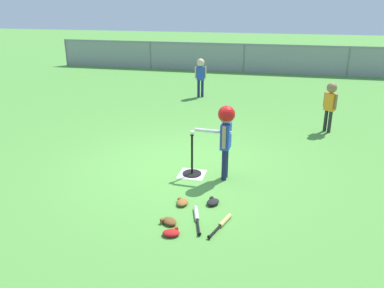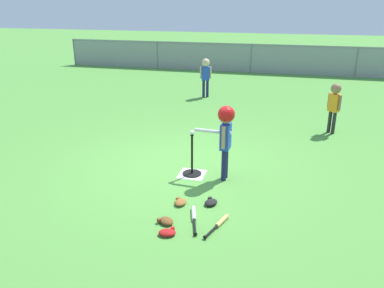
{
  "view_description": "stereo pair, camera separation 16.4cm",
  "coord_description": "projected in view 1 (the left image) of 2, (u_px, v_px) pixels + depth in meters",
  "views": [
    {
      "loc": [
        1.61,
        -6.11,
        2.79
      ],
      "look_at": [
        0.23,
        -0.27,
        0.55
      ],
      "focal_mm": 36.22,
      "sensor_mm": 36.0,
      "label": 1
    },
    {
      "loc": [
        1.77,
        -6.07,
        2.79
      ],
      "look_at": [
        0.23,
        -0.27,
        0.55
      ],
      "focal_mm": 36.22,
      "sensor_mm": 36.0,
      "label": 2
    }
  ],
  "objects": [
    {
      "name": "fielder_near_left",
      "position": [
        201.0,
        73.0,
        11.59
      ],
      "size": [
        0.34,
        0.23,
        1.16
      ],
      "color": "#191E4C",
      "rests_on": "ground_plane"
    },
    {
      "name": "outfield_fence",
      "position": [
        244.0,
        57.0,
        15.67
      ],
      "size": [
        16.06,
        0.06,
        1.15
      ],
      "color": "slate",
      "rests_on": "ground_plane"
    },
    {
      "name": "glove_by_plate",
      "position": [
        182.0,
        202.0,
        5.61
      ],
      "size": [
        0.18,
        0.23,
        0.07
      ],
      "color": "brown",
      "rests_on": "ground_plane"
    },
    {
      "name": "spare_bat_silver",
      "position": [
        197.0,
        216.0,
        5.26
      ],
      "size": [
        0.25,
        0.66,
        0.06
      ],
      "color": "silver",
      "rests_on": "ground_plane"
    },
    {
      "name": "glove_outfield_drop",
      "position": [
        171.0,
        233.0,
        4.87
      ],
      "size": [
        0.26,
        0.22,
        0.07
      ],
      "color": "#B21919",
      "rests_on": "ground_plane"
    },
    {
      "name": "baseball_on_tee",
      "position": [
        192.0,
        132.0,
        6.33
      ],
      "size": [
        0.07,
        0.07,
        0.07
      ],
      "primitive_type": "sphere",
      "color": "white",
      "rests_on": "batting_tee"
    },
    {
      "name": "home_plate",
      "position": [
        192.0,
        174.0,
        6.59
      ],
      "size": [
        0.44,
        0.44,
        0.01
      ],
      "primitive_type": "cube",
      "color": "white",
      "rests_on": "ground_plane"
    },
    {
      "name": "spare_bat_wood",
      "position": [
        223.0,
        222.0,
        5.11
      ],
      "size": [
        0.23,
        0.6,
        0.06
      ],
      "color": "#DBB266",
      "rests_on": "ground_plane"
    },
    {
      "name": "batting_tee",
      "position": [
        192.0,
        168.0,
        6.56
      ],
      "size": [
        0.32,
        0.32,
        0.72
      ],
      "color": "black",
      "rests_on": "ground_plane"
    },
    {
      "name": "glove_near_bats",
      "position": [
        169.0,
        221.0,
        5.13
      ],
      "size": [
        0.27,
        0.26,
        0.07
      ],
      "color": "brown",
      "rests_on": "ground_plane"
    },
    {
      "name": "fielder_deep_center",
      "position": [
        330.0,
        101.0,
        8.48
      ],
      "size": [
        0.27,
        0.24,
        1.11
      ],
      "color": "#262626",
      "rests_on": "ground_plane"
    },
    {
      "name": "glove_tossed_aside",
      "position": [
        213.0,
        202.0,
        5.62
      ],
      "size": [
        0.24,
        0.27,
        0.07
      ],
      "color": "black",
      "rests_on": "ground_plane"
    },
    {
      "name": "ground_plane",
      "position": [
        183.0,
        167.0,
        6.89
      ],
      "size": [
        60.0,
        60.0,
        0.0
      ],
      "primitive_type": "plane",
      "color": "#51933D"
    },
    {
      "name": "batter_child",
      "position": [
        226.0,
        128.0,
        6.14
      ],
      "size": [
        0.65,
        0.36,
        1.25
      ],
      "color": "#191E4C",
      "rests_on": "ground_plane"
    }
  ]
}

